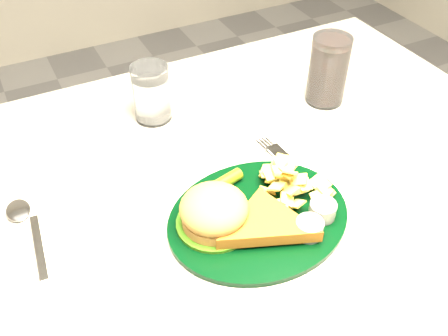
# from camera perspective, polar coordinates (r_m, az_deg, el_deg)

# --- Properties ---
(table) EXTENTS (1.20, 0.80, 0.75)m
(table) POSITION_cam_1_polar(r_m,az_deg,el_deg) (1.07, -1.48, -17.30)
(table) COLOR #9C988D
(table) RESTS_ON ground
(dinner_plate) EXTENTS (0.29, 0.25, 0.06)m
(dinner_plate) POSITION_cam_1_polar(r_m,az_deg,el_deg) (0.72, 4.05, -4.17)
(dinner_plate) COLOR black
(dinner_plate) RESTS_ON table
(water_glass) EXTENTS (0.08, 0.08, 0.11)m
(water_glass) POSITION_cam_1_polar(r_m,az_deg,el_deg) (0.91, -8.30, 8.46)
(water_glass) COLOR white
(water_glass) RESTS_ON table
(cola_glass) EXTENTS (0.07, 0.07, 0.13)m
(cola_glass) POSITION_cam_1_polar(r_m,az_deg,el_deg) (0.96, 11.82, 10.88)
(cola_glass) COLOR black
(cola_glass) RESTS_ON table
(fork_napkin) EXTENTS (0.14, 0.18, 0.01)m
(fork_napkin) POSITION_cam_1_polar(r_m,az_deg,el_deg) (0.80, 8.72, -1.52)
(fork_napkin) COLOR white
(fork_napkin) RESTS_ON table
(spoon) EXTENTS (0.06, 0.17, 0.01)m
(spoon) POSITION_cam_1_polar(r_m,az_deg,el_deg) (0.74, -20.45, -8.29)
(spoon) COLOR white
(spoon) RESTS_ON table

